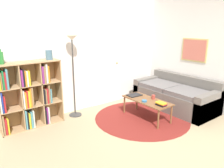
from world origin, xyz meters
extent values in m
plane|color=tan|center=(0.00, 0.00, 0.00)|extent=(14.00, 14.00, 0.00)
cube|color=silver|center=(0.00, 2.57, 1.30)|extent=(7.26, 0.05, 2.60)
cube|color=white|center=(0.56, 2.54, 1.03)|extent=(0.88, 0.02, 2.06)
sphere|color=tan|center=(0.87, 2.51, 0.99)|extent=(0.04, 0.04, 0.04)
cube|color=silver|center=(2.15, 1.27, 1.30)|extent=(0.05, 5.55, 2.60)
cube|color=tan|center=(2.12, 1.21, 1.34)|extent=(0.02, 0.65, 0.53)
cube|color=#C66656|center=(2.11, 1.21, 1.34)|extent=(0.01, 0.59, 0.47)
cylinder|color=maroon|center=(0.60, 1.33, 0.00)|extent=(1.97, 1.97, 0.01)
cube|color=tan|center=(-0.77, 2.36, 0.63)|extent=(0.02, 0.34, 1.26)
cube|color=tan|center=(-1.34, 2.36, 1.25)|extent=(1.16, 0.34, 0.02)
cube|color=tan|center=(-1.34, 2.36, 0.01)|extent=(1.16, 0.34, 0.02)
cube|color=tan|center=(-1.34, 2.52, 0.63)|extent=(1.16, 0.02, 1.26)
cube|color=tan|center=(-1.53, 2.36, 0.63)|extent=(0.02, 0.32, 1.22)
cube|color=tan|center=(-1.15, 2.36, 0.63)|extent=(0.02, 0.32, 1.22)
cube|color=tan|center=(-1.34, 2.36, 0.42)|extent=(1.13, 0.32, 0.02)
cube|color=tan|center=(-1.34, 2.36, 0.83)|extent=(1.13, 0.32, 0.02)
cube|color=olive|center=(-1.88, 2.32, 0.20)|extent=(0.03, 0.26, 0.36)
cube|color=#B21E23|center=(-1.84, 2.32, 0.16)|extent=(0.03, 0.25, 0.29)
cube|color=gold|center=(-1.81, 2.30, 0.16)|extent=(0.03, 0.21, 0.29)
cube|color=teal|center=(-1.49, 2.32, 0.20)|extent=(0.03, 0.24, 0.37)
cube|color=black|center=(-1.47, 2.32, 0.19)|extent=(0.02, 0.25, 0.34)
cube|color=gold|center=(-1.43, 2.31, 0.17)|extent=(0.03, 0.24, 0.29)
cube|color=teal|center=(-1.39, 2.30, 0.17)|extent=(0.03, 0.20, 0.31)
cube|color=silver|center=(-1.36, 2.31, 0.19)|extent=(0.02, 0.23, 0.33)
cube|color=black|center=(-1.12, 2.32, 0.16)|extent=(0.02, 0.24, 0.28)
cube|color=#7F287A|center=(-1.09, 2.31, 0.18)|extent=(0.02, 0.22, 0.32)
cube|color=silver|center=(-1.06, 2.33, 0.19)|extent=(0.02, 0.26, 0.33)
cube|color=navy|center=(-1.85, 2.32, 0.62)|extent=(0.02, 0.25, 0.37)
cube|color=#B21E23|center=(-1.82, 2.31, 0.58)|extent=(0.03, 0.24, 0.29)
cube|color=silver|center=(-1.50, 2.31, 0.60)|extent=(0.02, 0.23, 0.33)
cube|color=orange|center=(-1.46, 2.30, 0.58)|extent=(0.03, 0.20, 0.30)
cube|color=#B21E23|center=(-1.43, 2.33, 0.59)|extent=(0.02, 0.26, 0.32)
cube|color=gold|center=(-1.40, 2.32, 0.59)|extent=(0.03, 0.25, 0.31)
cube|color=orange|center=(-1.37, 2.30, 0.61)|extent=(0.02, 0.21, 0.35)
cube|color=olive|center=(-1.34, 2.32, 0.62)|extent=(0.03, 0.25, 0.36)
cube|color=black|center=(-1.12, 2.32, 0.58)|extent=(0.03, 0.24, 0.29)
cube|color=olive|center=(-1.09, 2.30, 0.58)|extent=(0.02, 0.21, 0.29)
cube|color=#B21E23|center=(-1.06, 2.30, 0.58)|extent=(0.02, 0.20, 0.29)
cube|color=olive|center=(-1.02, 2.29, 0.61)|extent=(0.03, 0.19, 0.35)
cube|color=teal|center=(-0.99, 2.32, 0.57)|extent=(0.03, 0.25, 0.27)
cube|color=olive|center=(-1.82, 2.32, 0.99)|extent=(0.02, 0.24, 0.29)
cube|color=#196B38|center=(-1.79, 2.30, 1.00)|extent=(0.03, 0.20, 0.33)
cube|color=#B21E23|center=(-1.76, 2.33, 0.99)|extent=(0.03, 0.27, 0.30)
cube|color=teal|center=(-1.73, 2.29, 1.02)|extent=(0.03, 0.19, 0.35)
cube|color=#7F287A|center=(-1.49, 2.30, 0.99)|extent=(0.03, 0.21, 0.30)
cube|color=black|center=(-1.46, 2.31, 0.99)|extent=(0.03, 0.22, 0.31)
cube|color=orange|center=(-1.43, 2.30, 0.98)|extent=(0.03, 0.21, 0.27)
cube|color=silver|center=(-1.40, 2.30, 0.98)|extent=(0.03, 0.20, 0.27)
cube|color=gold|center=(-1.36, 2.29, 0.98)|extent=(0.03, 0.19, 0.27)
cube|color=#7F287A|center=(-1.12, 2.32, 1.00)|extent=(0.03, 0.25, 0.32)
cube|color=olive|center=(-1.08, 2.31, 1.00)|extent=(0.03, 0.24, 0.32)
cube|color=silver|center=(-1.04, 2.30, 1.02)|extent=(0.03, 0.20, 0.35)
cube|color=orange|center=(-1.01, 2.32, 1.00)|extent=(0.03, 0.25, 0.32)
cylinder|color=#333333|center=(-0.44, 2.31, 0.01)|extent=(0.27, 0.27, 0.01)
cylinder|color=#333333|center=(-0.44, 2.31, 0.85)|extent=(0.02, 0.02, 1.61)
cone|color=white|center=(-0.44, 2.31, 1.66)|extent=(0.24, 0.24, 0.10)
cube|color=#66605B|center=(1.65, 1.31, 0.21)|extent=(0.91, 1.88, 0.43)
cube|color=#66605B|center=(2.03, 1.31, 0.37)|extent=(0.16, 1.88, 0.73)
cube|color=#66605B|center=(1.65, 0.46, 0.28)|extent=(0.91, 0.16, 0.57)
cube|color=#66605B|center=(1.65, 2.17, 0.28)|extent=(0.91, 0.16, 0.57)
cube|color=slate|center=(1.57, 0.92, 0.48)|extent=(0.71, 0.76, 0.10)
cube|color=slate|center=(1.57, 1.70, 0.48)|extent=(0.71, 0.76, 0.10)
cube|color=brown|center=(0.68, 1.28, 0.40)|extent=(0.46, 1.06, 0.02)
cylinder|color=brown|center=(0.49, 0.79, 0.19)|extent=(0.04, 0.04, 0.38)
cylinder|color=brown|center=(0.49, 1.77, 0.19)|extent=(0.04, 0.04, 0.38)
cylinder|color=brown|center=(0.87, 0.79, 0.19)|extent=(0.04, 0.04, 0.38)
cylinder|color=brown|center=(0.87, 1.77, 0.19)|extent=(0.04, 0.04, 0.38)
cube|color=black|center=(0.66, 1.64, 0.42)|extent=(0.31, 0.23, 0.02)
cylinder|color=teal|center=(0.55, 1.22, 0.42)|extent=(0.10, 0.10, 0.04)
cube|color=black|center=(0.65, 0.87, 0.42)|extent=(0.12, 0.18, 0.03)
cube|color=#B21E23|center=(0.66, 0.87, 0.44)|extent=(0.12, 0.18, 0.02)
cube|color=gold|center=(0.65, 0.88, 0.46)|extent=(0.12, 0.18, 0.02)
cylinder|color=#A33D33|center=(0.82, 1.22, 0.45)|extent=(0.08, 0.08, 0.09)
cylinder|color=#2D8438|center=(-1.75, 2.37, 1.36)|extent=(0.08, 0.08, 0.21)
cylinder|color=#2D8438|center=(-1.75, 2.37, 1.49)|extent=(0.03, 0.03, 0.05)
cylinder|color=slate|center=(-0.91, 2.36, 1.35)|extent=(0.13, 0.13, 0.18)
camera|label=1|loc=(-2.47, -1.69, 1.91)|focal=35.00mm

